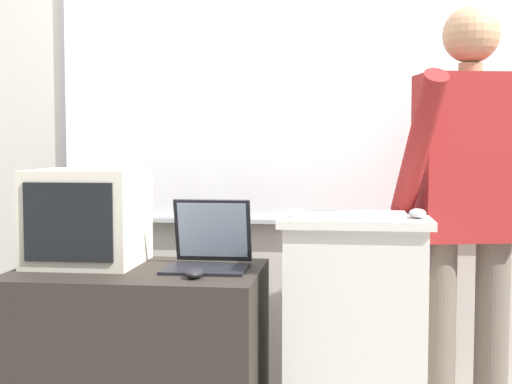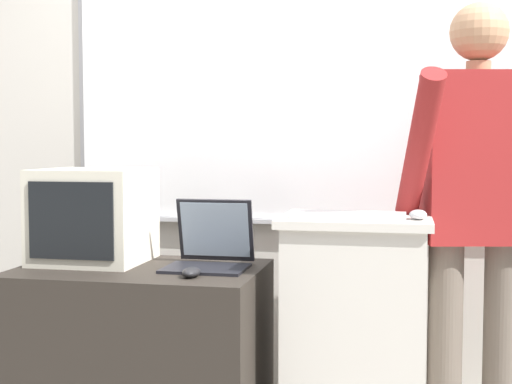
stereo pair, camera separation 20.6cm
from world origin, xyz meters
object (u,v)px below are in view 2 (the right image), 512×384
object	(u,v)px
wireless_keyboard	(348,215)
computer_mouse_by_keyboard	(418,215)
computer_mouse_by_laptop	(191,272)
crt_monitor	(94,216)
lectern_podium	(355,346)
side_desk	(141,368)
laptop	(211,246)
person_presenter	(476,202)

from	to	relation	value
wireless_keyboard	computer_mouse_by_keyboard	bearing A→B (deg)	-2.59
computer_mouse_by_keyboard	computer_mouse_by_laptop	bearing A→B (deg)	-166.18
computer_mouse_by_keyboard	crt_monitor	distance (m)	1.22
lectern_podium	side_desk	size ratio (longest dim) A/B	1.06
lectern_podium	computer_mouse_by_keyboard	xyz separation A→B (m)	(0.22, -0.06, 0.49)
laptop	side_desk	bearing A→B (deg)	-162.67
wireless_keyboard	computer_mouse_by_laptop	xyz separation A→B (m)	(-0.52, -0.20, -0.19)
lectern_podium	computer_mouse_by_laptop	size ratio (longest dim) A/B	9.49
side_desk	laptop	distance (m)	0.52
computer_mouse_by_keyboard	crt_monitor	bearing A→B (deg)	178.05
laptop	wireless_keyboard	xyz separation A→B (m)	(0.51, -0.03, 0.13)
side_desk	crt_monitor	xyz separation A→B (m)	(-0.22, 0.08, 0.56)
laptop	computer_mouse_by_keyboard	world-z (taller)	laptop
wireless_keyboard	crt_monitor	xyz separation A→B (m)	(-0.98, 0.03, -0.03)
computer_mouse_by_laptop	computer_mouse_by_keyboard	size ratio (longest dim) A/B	1.00
wireless_keyboard	computer_mouse_by_keyboard	world-z (taller)	computer_mouse_by_keyboard
side_desk	person_presenter	xyz separation A→B (m)	(1.21, 0.29, 0.62)
lectern_podium	person_presenter	distance (m)	0.70
laptop	computer_mouse_by_keyboard	size ratio (longest dim) A/B	2.95
person_presenter	lectern_podium	bearing A→B (deg)	-168.82
wireless_keyboard	computer_mouse_by_keyboard	distance (m)	0.24
person_presenter	wireless_keyboard	xyz separation A→B (m)	(-0.45, -0.24, -0.04)
person_presenter	wireless_keyboard	size ratio (longest dim) A/B	4.32
wireless_keyboard	crt_monitor	size ratio (longest dim) A/B	1.01
lectern_podium	computer_mouse_by_keyboard	size ratio (longest dim) A/B	9.49
person_presenter	laptop	world-z (taller)	person_presenter
laptop	crt_monitor	bearing A→B (deg)	179.70
lectern_podium	crt_monitor	xyz separation A→B (m)	(-1.00, -0.02, 0.46)
side_desk	crt_monitor	world-z (taller)	crt_monitor
computer_mouse_by_laptop	crt_monitor	xyz separation A→B (m)	(-0.46, 0.23, 0.16)
side_desk	person_presenter	world-z (taller)	person_presenter
laptop	wireless_keyboard	size ratio (longest dim) A/B	0.74
computer_mouse_by_laptop	person_presenter	bearing A→B (deg)	24.28
lectern_podium	computer_mouse_by_keyboard	bearing A→B (deg)	-16.65
person_presenter	crt_monitor	size ratio (longest dim) A/B	4.35
wireless_keyboard	lectern_podium	bearing A→B (deg)	67.11
person_presenter	computer_mouse_by_keyboard	world-z (taller)	person_presenter
side_desk	computer_mouse_by_laptop	size ratio (longest dim) A/B	8.94
lectern_podium	computer_mouse_by_laptop	xyz separation A→B (m)	(-0.54, -0.25, 0.29)
computer_mouse_by_keyboard	crt_monitor	size ratio (longest dim) A/B	0.25
wireless_keyboard	side_desk	bearing A→B (deg)	-176.21
wireless_keyboard	person_presenter	bearing A→B (deg)	27.96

